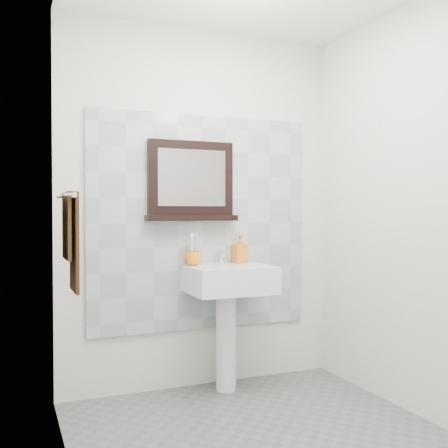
{
  "coord_description": "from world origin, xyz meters",
  "views": [
    {
      "loc": [
        -1.28,
        -2.37,
        1.22
      ],
      "look_at": [
        -0.06,
        0.55,
        1.15
      ],
      "focal_mm": 42.0,
      "sensor_mm": 36.0,
      "label": 1
    }
  ],
  "objects_px": {
    "soap_dispenser": "(240,249)",
    "framed_mirror": "(191,183)",
    "hand_towel": "(71,234)",
    "pedestal_sink": "(229,293)",
    "toothbrush_cup": "(193,259)"
  },
  "relations": [
    {
      "from": "pedestal_sink",
      "to": "hand_towel",
      "type": "height_order",
      "value": "hand_towel"
    },
    {
      "from": "pedestal_sink",
      "to": "soap_dispenser",
      "type": "bearing_deg",
      "value": 43.89
    },
    {
      "from": "soap_dispenser",
      "to": "hand_towel",
      "type": "relative_size",
      "value": 0.36
    },
    {
      "from": "soap_dispenser",
      "to": "framed_mirror",
      "type": "height_order",
      "value": "framed_mirror"
    },
    {
      "from": "toothbrush_cup",
      "to": "soap_dispenser",
      "type": "relative_size",
      "value": 0.6
    },
    {
      "from": "toothbrush_cup",
      "to": "soap_dispenser",
      "type": "xyz_separation_m",
      "value": [
        0.36,
        0.03,
        0.05
      ]
    },
    {
      "from": "framed_mirror",
      "to": "pedestal_sink",
      "type": "bearing_deg",
      "value": -42.46
    },
    {
      "from": "soap_dispenser",
      "to": "pedestal_sink",
      "type": "bearing_deg",
      "value": -137.19
    },
    {
      "from": "pedestal_sink",
      "to": "framed_mirror",
      "type": "bearing_deg",
      "value": 137.54
    },
    {
      "from": "soap_dispenser",
      "to": "framed_mirror",
      "type": "xyz_separation_m",
      "value": [
        -0.35,
        0.04,
        0.47
      ]
    },
    {
      "from": "pedestal_sink",
      "to": "toothbrush_cup",
      "type": "distance_m",
      "value": 0.33
    },
    {
      "from": "toothbrush_cup",
      "to": "framed_mirror",
      "type": "bearing_deg",
      "value": 84.09
    },
    {
      "from": "soap_dispenser",
      "to": "hand_towel",
      "type": "height_order",
      "value": "hand_towel"
    },
    {
      "from": "toothbrush_cup",
      "to": "hand_towel",
      "type": "height_order",
      "value": "hand_towel"
    },
    {
      "from": "hand_towel",
      "to": "framed_mirror",
      "type": "bearing_deg",
      "value": 27.3
    }
  ]
}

